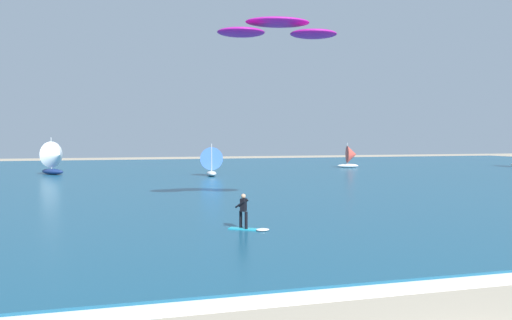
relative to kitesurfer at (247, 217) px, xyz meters
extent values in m
cube|color=navy|center=(1.55, 35.43, -0.65)|extent=(160.00, 90.00, 0.10)
cube|color=white|center=(-0.12, -9.44, -0.70)|extent=(85.49, 2.51, 0.01)
cube|color=#26B2CC|center=(-0.16, 0.11, -0.58)|extent=(1.40, 1.17, 0.05)
cylinder|color=black|center=(-0.08, -0.09, -0.15)|extent=(0.14, 0.14, 0.80)
cylinder|color=black|center=(-0.23, 0.31, -0.15)|extent=(0.14, 0.14, 0.80)
cube|color=black|center=(-0.16, 0.11, 0.55)|extent=(0.39, 0.42, 0.60)
sphere|color=tan|center=(-0.16, 0.11, 0.96)|extent=(0.22, 0.22, 0.22)
cylinder|color=black|center=(-0.35, -0.02, 0.60)|extent=(0.46, 0.36, 0.39)
cylinder|color=black|center=(-0.09, 0.34, 0.60)|extent=(0.46, 0.36, 0.39)
ellipsoid|color=white|center=(0.62, -0.44, -0.56)|extent=(0.89, 0.92, 0.08)
ellipsoid|color=#B21999|center=(3.60, 6.37, 10.54)|extent=(4.18, 2.91, 0.45)
ellipsoid|color=#B21999|center=(1.44, 6.73, 9.90)|extent=(3.17, 2.74, 0.45)
ellipsoid|color=#B21999|center=(5.75, 6.01, 9.90)|extent=(3.17, 2.74, 0.45)
ellipsoid|color=white|center=(26.69, 43.94, -0.32)|extent=(3.14, 1.77, 0.56)
cylinder|color=silver|center=(26.56, 43.98, 1.44)|extent=(0.09, 0.09, 2.97)
cone|color=#D84C3F|center=(27.19, 43.81, 1.29)|extent=(1.91, 2.75, 2.50)
ellipsoid|color=silver|center=(5.00, 33.75, -0.32)|extent=(1.33, 3.12, 0.57)
cylinder|color=silver|center=(4.99, 33.61, 1.49)|extent=(0.09, 0.09, 3.04)
cone|color=#3F72CC|center=(5.05, 34.27, 1.33)|extent=(2.67, 1.56, 2.55)
ellipsoid|color=navy|center=(-12.28, 41.27, -0.26)|extent=(3.27, 3.57, 0.68)
cylinder|color=silver|center=(-12.39, 41.40, 1.88)|extent=(0.11, 0.11, 3.62)
cone|color=white|center=(-11.88, 40.79, 1.70)|extent=(3.35, 3.16, 3.04)
camera|label=1|loc=(-6.32, -23.36, 3.70)|focal=36.64mm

